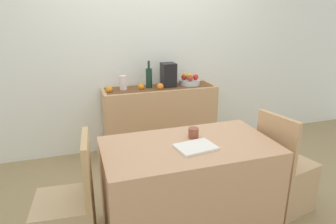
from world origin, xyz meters
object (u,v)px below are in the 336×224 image
fruit_bowl (189,82)px  ceramic_vase (123,83)px  sideboard_console (160,120)px  chair_near_window (68,222)px  open_book (196,147)px  coffee_cup (193,133)px  coffee_maker (168,75)px  chair_by_corner (284,180)px  wine_bottle (149,78)px  dining_table (188,187)px

fruit_bowl → ceramic_vase: ceramic_vase is taller
sideboard_console → chair_near_window: chair_near_window is taller
open_book → coffee_cup: 0.19m
sideboard_console → open_book: sideboard_console is taller
sideboard_console → coffee_maker: bearing=0.0°
chair_by_corner → fruit_bowl: bearing=103.0°
coffee_maker → wine_bottle: bearing=180.0°
sideboard_console → open_book: (-0.17, -1.52, 0.33)m
fruit_bowl → dining_table: fruit_bowl is taller
coffee_cup → chair_by_corner: 0.99m
ceramic_vase → open_book: bearing=-80.3°
open_book → wine_bottle: bearing=80.0°
chair_by_corner → coffee_cup: bearing=172.5°
coffee_cup → wine_bottle: bearing=90.5°
fruit_bowl → open_book: bearing=-110.1°
wine_bottle → coffee_maker: size_ratio=1.13×
fruit_bowl → coffee_maker: coffee_maker is taller
fruit_bowl → chair_by_corner: (0.34, -1.45, -0.60)m
sideboard_console → wine_bottle: wine_bottle is taller
coffee_maker → dining_table: size_ratio=0.22×
chair_near_window → dining_table: bearing=0.1°
coffee_cup → chair_near_window: (-0.99, -0.11, -0.51)m
wine_bottle → open_book: size_ratio=1.15×
sideboard_console → open_book: bearing=-96.5°
dining_table → chair_by_corner: 0.92m
dining_table → chair_by_corner: chair_by_corner is taller
ceramic_vase → sideboard_console: bearing=0.0°
chair_near_window → chair_by_corner: bearing=-0.1°
dining_table → chair_near_window: bearing=-179.9°
wine_bottle → open_book: (-0.05, -1.52, -0.20)m
sideboard_console → chair_by_corner: size_ratio=1.51×
coffee_maker → open_book: coffee_maker is taller
wine_bottle → coffee_cup: size_ratio=3.96×
chair_by_corner → coffee_maker: bearing=112.8°
fruit_bowl → open_book: fruit_bowl is taller
wine_bottle → coffee_cup: bearing=-89.5°
sideboard_console → coffee_cup: (-0.12, -1.34, 0.37)m
coffee_maker → chair_by_corner: 1.72m
coffee_cup → coffee_maker: bearing=80.4°
coffee_maker → chair_by_corner: bearing=-67.2°
coffee_maker → chair_by_corner: (0.61, -1.45, -0.70)m
fruit_bowl → coffee_cup: size_ratio=3.11×
wine_bottle → coffee_maker: bearing=-0.0°
dining_table → coffee_cup: coffee_cup is taller
dining_table → fruit_bowl: bearing=68.2°
coffee_maker → coffee_cup: size_ratio=3.50×
sideboard_console → chair_by_corner: bearing=-63.7°
open_book → chair_near_window: (-0.93, 0.08, -0.48)m
sideboard_console → ceramic_vase: ceramic_vase is taller
coffee_cup → sideboard_console: bearing=85.0°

